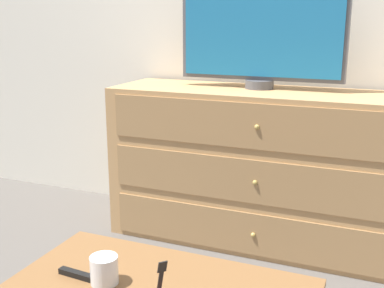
% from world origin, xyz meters
% --- Properties ---
extents(ground_plane, '(12.00, 12.00, 0.00)m').
position_xyz_m(ground_plane, '(0.00, 0.00, 0.00)').
color(ground_plane, '#56514C').
extents(dresser, '(1.64, 0.50, 0.81)m').
position_xyz_m(dresser, '(0.01, -0.27, 0.41)').
color(dresser, tan).
rests_on(dresser, ground_plane).
extents(tv, '(0.85, 0.15, 0.56)m').
position_xyz_m(tv, '(-0.07, -0.21, 1.11)').
color(tv, '#515156').
rests_on(tv, dresser).
extents(drink_cup, '(0.09, 0.09, 0.09)m').
position_xyz_m(drink_cup, '(-0.19, -1.53, 0.42)').
color(drink_cup, beige).
rests_on(drink_cup, coffee_table).
extents(remote_control, '(0.14, 0.03, 0.02)m').
position_xyz_m(remote_control, '(-0.28, -1.54, 0.39)').
color(remote_control, black).
rests_on(remote_control, coffee_table).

